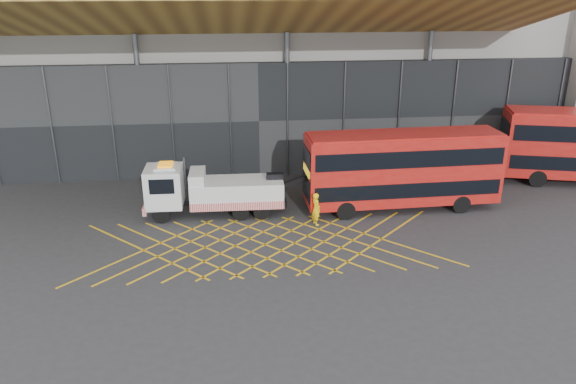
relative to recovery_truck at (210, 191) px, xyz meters
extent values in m
plane|color=#2D2D30|center=(1.39, -4.40, -1.56)|extent=(120.00, 120.00, 0.00)
cube|color=gold|center=(-3.41, -4.40, -1.55)|extent=(7.16, 7.16, 0.01)
cube|color=gold|center=(-3.41, -4.40, -1.55)|extent=(7.16, 7.16, 0.01)
cube|color=gold|center=(-1.81, -4.40, -1.55)|extent=(7.16, 7.16, 0.01)
cube|color=gold|center=(-1.81, -4.40, -1.55)|extent=(7.16, 7.16, 0.01)
cube|color=gold|center=(-0.21, -4.40, -1.55)|extent=(7.16, 7.16, 0.01)
cube|color=gold|center=(-0.21, -4.40, -1.55)|extent=(7.16, 7.16, 0.01)
cube|color=gold|center=(1.39, -4.40, -1.55)|extent=(7.16, 7.16, 0.01)
cube|color=gold|center=(1.39, -4.40, -1.55)|extent=(7.16, 7.16, 0.01)
cube|color=gold|center=(2.99, -4.40, -1.55)|extent=(7.16, 7.16, 0.01)
cube|color=gold|center=(2.99, -4.40, -1.55)|extent=(7.16, 7.16, 0.01)
cube|color=gold|center=(4.59, -4.40, -1.55)|extent=(7.16, 7.16, 0.01)
cube|color=gold|center=(4.59, -4.40, -1.55)|extent=(7.16, 7.16, 0.01)
cube|color=gold|center=(6.19, -4.40, -1.55)|extent=(7.16, 7.16, 0.01)
cube|color=gold|center=(6.19, -4.40, -1.55)|extent=(7.16, 7.16, 0.01)
cube|color=gold|center=(7.79, -4.40, -1.55)|extent=(7.16, 7.16, 0.01)
cube|color=gold|center=(7.79, -4.40, -1.55)|extent=(7.16, 7.16, 0.01)
cube|color=gold|center=(9.39, -4.40, -1.55)|extent=(7.16, 7.16, 0.01)
cube|color=gold|center=(9.39, -4.40, -1.55)|extent=(7.16, 7.16, 0.01)
cube|color=gray|center=(3.39, 14.60, 7.44)|extent=(55.00, 14.00, 18.00)
cube|color=black|center=(3.39, 7.30, 2.44)|extent=(55.00, 0.80, 8.00)
cube|color=brown|center=(1.39, 3.60, 9.94)|extent=(40.00, 11.93, 4.07)
cylinder|color=#595B60|center=(-4.61, 7.10, 3.44)|extent=(0.36, 0.36, 10.00)
cylinder|color=#595B60|center=(5.39, 7.10, 3.44)|extent=(0.36, 0.36, 10.00)
cylinder|color=#595B60|center=(15.39, 7.10, 3.44)|extent=(0.36, 0.36, 10.00)
cube|color=black|center=(0.38, 0.00, -0.94)|extent=(8.44, 1.03, 0.31)
cube|color=white|center=(-2.64, 0.05, 0.35)|extent=(2.16, 2.25, 2.31)
cube|color=black|center=(-3.72, 0.07, 0.75)|extent=(0.08, 1.95, 0.98)
cube|color=red|center=(-3.74, 0.07, -0.80)|extent=(0.26, 2.31, 0.49)
cube|color=orange|center=(-2.46, 0.05, 1.71)|extent=(0.82, 1.08, 0.11)
cube|color=white|center=(1.62, -0.02, -0.09)|extent=(5.53, 2.31, 1.42)
cube|color=red|center=(1.60, -1.16, -0.63)|extent=(5.50, 0.15, 0.49)
cube|color=white|center=(-0.68, 0.02, 0.93)|extent=(0.92, 2.14, 0.62)
cube|color=black|center=(3.92, -0.06, 0.75)|extent=(1.07, 0.46, 0.44)
cube|color=black|center=(4.81, -0.08, 0.31)|extent=(1.94, 0.34, 0.96)
cylinder|color=black|center=(-2.83, -0.88, -1.07)|extent=(0.98, 0.33, 0.98)
cylinder|color=black|center=(-2.80, 0.98, -1.07)|extent=(0.98, 0.33, 0.98)
cylinder|color=black|center=(3.02, -0.98, -1.07)|extent=(0.98, 0.33, 0.98)
cylinder|color=black|center=(3.05, 0.88, -1.07)|extent=(0.98, 0.33, 0.98)
cylinder|color=#595B60|center=(-1.47, 0.92, 0.84)|extent=(0.12, 0.12, 1.95)
cube|color=#AD140F|center=(11.67, -0.19, 1.08)|extent=(11.85, 3.10, 4.15)
cube|color=black|center=(11.67, -0.19, 0.10)|extent=(11.39, 3.15, 0.91)
cube|color=black|center=(11.67, -0.19, 2.03)|extent=(11.39, 3.15, 1.02)
cube|color=black|center=(5.77, -0.38, 0.16)|extent=(0.14, 2.40, 1.39)
cube|color=black|center=(5.77, -0.38, 2.03)|extent=(0.14, 2.40, 1.02)
cube|color=yellow|center=(5.76, -0.38, 1.17)|extent=(0.12, 1.91, 0.37)
cube|color=#AD140F|center=(11.67, -0.19, 3.18)|extent=(11.61, 2.88, 0.13)
cylinder|color=black|center=(7.96, -1.53, -1.00)|extent=(1.12, 0.36, 1.11)
cylinder|color=black|center=(7.89, 0.90, -1.00)|extent=(1.12, 0.36, 1.11)
cylinder|color=black|center=(15.13, -1.30, -1.00)|extent=(1.12, 0.36, 1.11)
cylinder|color=black|center=(15.05, 1.13, -1.00)|extent=(1.12, 0.36, 1.11)
cube|color=black|center=(20.23, 4.36, 0.25)|extent=(0.70, 2.46, 1.47)
cube|color=black|center=(20.23, 4.36, 2.22)|extent=(0.70, 2.46, 1.07)
cube|color=yellow|center=(20.22, 4.36, 1.32)|extent=(0.57, 1.96, 0.39)
cylinder|color=black|center=(22.10, 2.53, -0.97)|extent=(1.22, 0.63, 1.17)
cylinder|color=black|center=(22.75, 5.02, -0.97)|extent=(1.22, 0.63, 1.17)
imported|color=yellow|center=(6.11, -2.07, -0.59)|extent=(0.66, 0.81, 1.93)
camera|label=1|loc=(1.34, -31.49, 11.91)|focal=35.00mm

